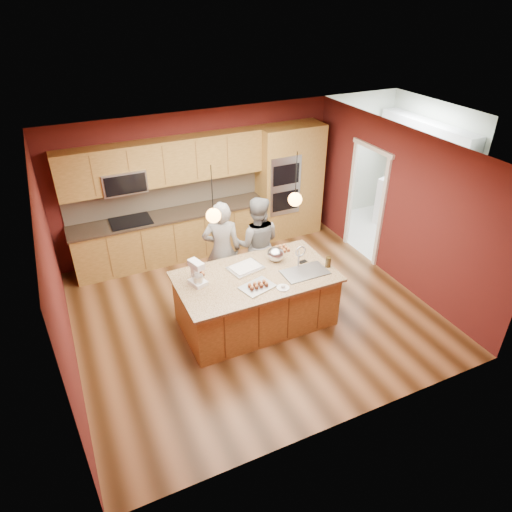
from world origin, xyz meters
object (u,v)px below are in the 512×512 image
island (257,298)px  mixing_bowl (276,254)px  person_right (257,244)px  stand_mixer (197,274)px  person_left (222,250)px

island → mixing_bowl: (0.45, 0.27, 0.54)m
person_right → island: bearing=89.6°
island → mixing_bowl: 0.75m
island → mixing_bowl: size_ratio=8.74×
stand_mixer → person_right: bearing=12.4°
island → person_right: bearing=65.0°
island → person_right: (0.43, 0.92, 0.40)m
person_left → mixing_bowl: size_ratio=6.37×
person_right → stand_mixer: 1.51m
island → person_left: size_ratio=1.37×
person_left → stand_mixer: 1.02m
island → stand_mixer: 1.07m
stand_mixer → mixing_bowl: bearing=-13.4°
stand_mixer → mixing_bowl: (1.33, 0.10, -0.05)m
mixing_bowl → stand_mixer: bearing=-175.9°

